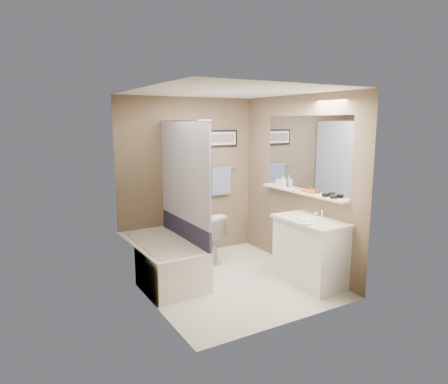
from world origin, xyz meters
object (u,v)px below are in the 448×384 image
bathtub (161,261)px  candle_bowl_far (325,195)px  toilet (200,237)px  glass_jar (278,183)px  hair_brush_front (308,191)px  vanity (310,253)px  soap_bottle (283,181)px  candle_bowl_near (333,197)px

bathtub → candle_bowl_far: candle_bowl_far is taller
toilet → candle_bowl_far: (1.03, -1.44, 0.77)m
candle_bowl_far → glass_jar: (0.00, 0.95, 0.03)m
hair_brush_front → glass_jar: bearing=90.0°
vanity → glass_jar: 1.21m
glass_jar → soap_bottle: 0.11m
toilet → soap_bottle: soap_bottle is taller
bathtub → toilet: 0.84m
toilet → glass_jar: 1.39m
candle_bowl_near → soap_bottle: soap_bottle is taller
candle_bowl_near → hair_brush_front: hair_brush_front is taller
vanity → hair_brush_front: size_ratio=4.09×
vanity → candle_bowl_far: bearing=-11.8°
toilet → candle_bowl_near: size_ratio=8.09×
glass_jar → soap_bottle: size_ratio=0.62×
bathtub → hair_brush_front: (1.79, -0.79, 0.89)m
hair_brush_front → soap_bottle: bearing=90.0°
vanity → bathtub: bearing=145.5°
toilet → vanity: (0.85, -1.41, 0.04)m
hair_brush_front → soap_bottle: soap_bottle is taller
vanity → glass_jar: bearing=77.8°
candle_bowl_near → soap_bottle: 0.99m
toilet → candle_bowl_far: bearing=108.1°
soap_bottle → hair_brush_front: bearing=-90.0°
toilet → candle_bowl_near: bearing=105.6°
candle_bowl_near → glass_jar: size_ratio=0.90×
soap_bottle → glass_jar: bearing=90.0°
candle_bowl_near → hair_brush_front: size_ratio=0.41×
hair_brush_front → vanity: bearing=-123.8°
candle_bowl_far → vanity: bearing=169.1°
vanity → glass_jar: glass_jar is taller
toilet → vanity: size_ratio=0.81×
bathtub → hair_brush_front: size_ratio=6.82×
vanity → candle_bowl_far: 0.76m
toilet → glass_jar: (1.03, -0.49, 0.80)m
toilet → glass_jar: glass_jar is taller
soap_bottle → candle_bowl_near: bearing=-90.0°
bathtub → glass_jar: size_ratio=15.00×
soap_bottle → candle_bowl_far: bearing=-90.0°
bathtub → vanity: size_ratio=1.67×
bathtub → vanity: bearing=-35.7°
toilet → hair_brush_front: 1.71m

